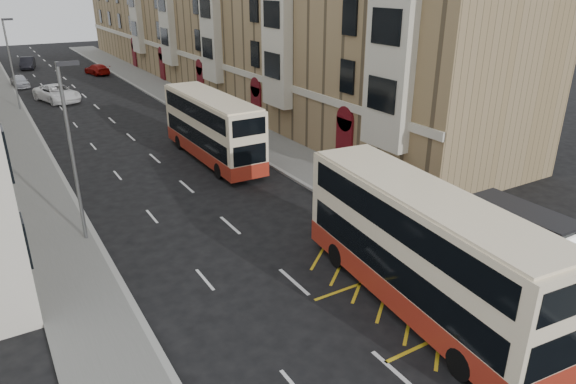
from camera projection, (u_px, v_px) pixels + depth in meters
ground at (356, 337)px, 17.40m from camera, size 200.00×200.00×0.00m
pavement_right at (216, 117)px, 44.94m from camera, size 4.00×120.00×0.15m
pavement_left at (21, 144)px, 37.55m from camera, size 3.00×120.00×0.15m
kerb_right at (194, 120)px, 43.98m from camera, size 0.25×120.00×0.15m
kerb_left at (43, 141)px, 38.26m from camera, size 0.25×120.00×0.15m
road_markings at (86, 97)px, 53.02m from camera, size 10.00×110.00×0.01m
terrace_right at (214, 16)px, 57.55m from camera, size 10.75×79.00×15.25m
bus_shelter at (532, 228)px, 20.26m from camera, size 1.65×4.25×2.70m
guard_railing at (385, 213)px, 24.61m from camera, size 0.06×6.56×1.01m
street_lamp_near at (72, 145)px, 22.10m from camera, size 0.93×0.18×8.00m
street_lamp_far at (11, 60)px, 45.85m from camera, size 0.93×0.18×8.00m
double_decker_front at (420, 250)px, 18.25m from camera, size 3.74×11.64×4.56m
double_decker_rear at (212, 128)px, 33.75m from camera, size 2.52×10.93×4.36m
litter_bin at (514, 283)px, 19.21m from camera, size 0.62×0.62×1.03m
pedestrian_near at (495, 239)px, 21.71m from camera, size 0.75×0.58×1.82m
pedestrian_mid at (441, 213)px, 24.10m from camera, size 0.97×0.80×1.83m
pedestrian_far at (401, 194)px, 26.25m from camera, size 1.16×0.80×1.82m
white_van at (57, 93)px, 50.85m from camera, size 4.29×6.49×1.66m
car_silver at (20, 81)px, 57.73m from camera, size 1.92×4.16×1.38m
car_dark at (28, 63)px, 69.81m from camera, size 2.48×4.93×1.55m
car_red at (97, 69)px, 65.58m from camera, size 2.77×4.86×1.33m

